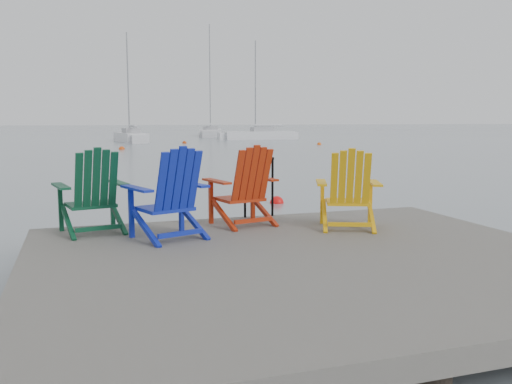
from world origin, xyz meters
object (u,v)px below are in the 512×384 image
object	(u,v)px
handrail	(259,181)
buoy_d	(184,143)
sailboat_mid	(211,133)
buoy_c	(319,145)
buoy_b	(122,149)
chair_green	(93,191)
buoy_a	(277,203)
chair_red	(244,186)
sailboat_near	(131,138)
chair_yellow	(349,189)
chair_blue	(170,194)
sailboat_far	(259,136)

from	to	relation	value
handrail	buoy_d	bearing A→B (deg)	80.92
sailboat_mid	buoy_d	size ratio (longest dim) A/B	35.59
buoy_c	buoy_b	bearing A→B (deg)	-171.99
handrail	chair_green	size ratio (longest dim) A/B	0.83
buoy_a	chair_red	bearing A→B (deg)	-115.35
chair_red	buoy_b	size ratio (longest dim) A/B	2.69
sailboat_mid	buoy_d	world-z (taller)	sailboat_mid
sailboat_near	buoy_b	xyz separation A→B (m)	(-1.76, -12.67, -0.36)
buoy_b	buoy_d	bearing A→B (deg)	54.58
chair_yellow	buoy_c	distance (m)	36.09
chair_yellow	sailboat_mid	xyz separation A→B (m)	(12.00, 57.89, -0.68)
chair_blue	buoy_b	world-z (taller)	chair_blue
chair_red	buoy_b	world-z (taller)	chair_red
sailboat_near	chair_red	bearing A→B (deg)	-98.93
handrail	buoy_a	bearing A→B (deg)	66.09
buoy_b	sailboat_near	bearing A→B (deg)	82.08
chair_green	buoy_d	size ratio (longest dim) A/B	2.86
chair_green	sailboat_mid	distance (m)	59.11
chair_yellow	sailboat_mid	world-z (taller)	sailboat_mid
buoy_b	buoy_c	size ratio (longest dim) A/B	1.13
chair_red	buoy_d	bearing A→B (deg)	68.00
sailboat_near	sailboat_far	distance (m)	13.00
buoy_a	chair_yellow	bearing A→B (deg)	-100.55
buoy_d	buoy_b	bearing A→B (deg)	-125.42
handrail	chair_yellow	size ratio (longest dim) A/B	0.84
sailboat_near	buoy_a	xyz separation A→B (m)	(-0.13, -37.90, -0.36)
sailboat_mid	chair_blue	bearing A→B (deg)	-90.25
chair_green	buoy_d	bearing A→B (deg)	65.92
buoy_d	sailboat_far	bearing A→B (deg)	36.56
chair_blue	chair_red	world-z (taller)	chair_blue
sailboat_mid	buoy_a	world-z (taller)	sailboat_mid
buoy_b	buoy_c	bearing A→B (deg)	8.01
buoy_a	sailboat_near	bearing A→B (deg)	89.80
sailboat_near	sailboat_mid	xyz separation A→B (m)	(10.85, 14.51, -0.00)
chair_blue	buoy_d	bearing A→B (deg)	60.64
buoy_c	buoy_d	size ratio (longest dim) A/B	0.95
chair_blue	chair_red	distance (m)	1.25
handrail	chair_yellow	xyz separation A→B (m)	(0.84, -1.27, -0.00)
handrail	buoy_d	distance (m)	38.04
chair_yellow	sailboat_far	size ratio (longest dim) A/B	0.11
buoy_c	chair_green	bearing A→B (deg)	-119.43
chair_blue	buoy_a	xyz separation A→B (m)	(3.40, 5.35, -1.07)
chair_red	chair_yellow	world-z (taller)	chair_red
chair_green	buoy_b	size ratio (longest dim) A/B	2.68
chair_red	buoy_d	xyz separation A→B (m)	(6.41, 38.15, -1.05)
buoy_c	buoy_d	bearing A→B (deg)	148.48
sailboat_near	buoy_c	distance (m)	17.25
chair_green	sailboat_near	distance (m)	42.83
chair_red	buoy_a	xyz separation A→B (m)	(2.28, 4.80, -1.05)
chair_red	chair_yellow	bearing A→B (deg)	-40.71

